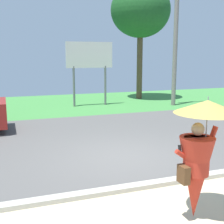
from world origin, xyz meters
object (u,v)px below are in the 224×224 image
(tree_right_far, at_px, (140,11))
(utility_pole, at_px, (176,39))
(roadside_billboard, at_px, (90,60))
(monk_pedestrian, at_px, (199,154))

(tree_right_far, bearing_deg, utility_pole, -77.26)
(roadside_billboard, height_order, tree_right_far, tree_right_far)
(utility_pole, xyz_separation_m, tree_right_far, (-0.70, 3.10, 1.85))
(utility_pole, relative_size, tree_right_far, 0.96)
(monk_pedestrian, distance_m, roadside_billboard, 12.33)
(monk_pedestrian, height_order, tree_right_far, tree_right_far)
(monk_pedestrian, distance_m, tree_right_far, 15.41)
(monk_pedestrian, relative_size, roadside_billboard, 0.61)
(utility_pole, distance_m, tree_right_far, 3.68)
(roadside_billboard, relative_size, tree_right_far, 0.48)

